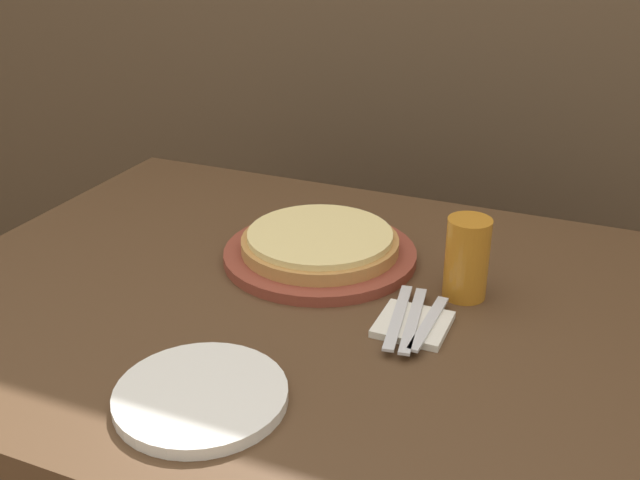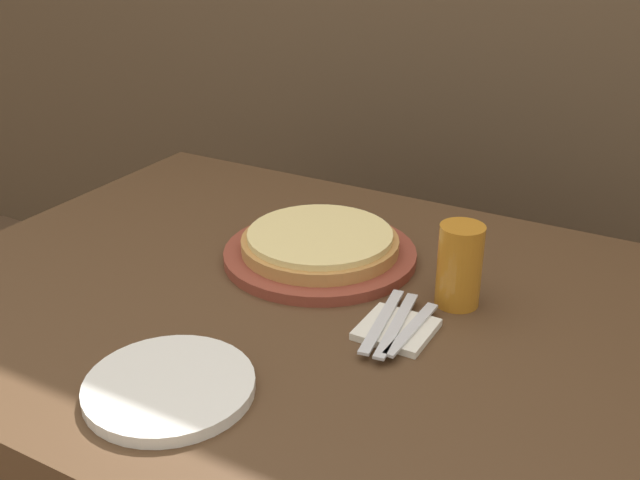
% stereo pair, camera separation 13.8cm
% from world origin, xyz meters
% --- Properties ---
extents(dining_table, '(1.31, 1.01, 0.72)m').
position_xyz_m(dining_table, '(0.00, 0.00, 0.36)').
color(dining_table, '#4C331E').
rests_on(dining_table, ground_plane).
extents(pizza_on_board, '(0.36, 0.36, 0.06)m').
position_xyz_m(pizza_on_board, '(-0.03, 0.14, 0.74)').
color(pizza_on_board, brown).
rests_on(pizza_on_board, dining_table).
extents(beer_glass, '(0.07, 0.07, 0.14)m').
position_xyz_m(beer_glass, '(0.25, 0.11, 0.79)').
color(beer_glass, '#B7701E').
rests_on(beer_glass, dining_table).
extents(dinner_plate, '(0.24, 0.24, 0.02)m').
position_xyz_m(dinner_plate, '(-0.01, -0.32, 0.73)').
color(dinner_plate, white).
rests_on(dinner_plate, dining_table).
extents(napkin_stack, '(0.11, 0.11, 0.01)m').
position_xyz_m(napkin_stack, '(0.20, -0.03, 0.72)').
color(napkin_stack, silver).
rests_on(napkin_stack, dining_table).
extents(fork, '(0.05, 0.20, 0.00)m').
position_xyz_m(fork, '(0.18, -0.03, 0.73)').
color(fork, silver).
rests_on(fork, napkin_stack).
extents(dinner_knife, '(0.05, 0.20, 0.00)m').
position_xyz_m(dinner_knife, '(0.20, -0.03, 0.73)').
color(dinner_knife, silver).
rests_on(dinner_knife, napkin_stack).
extents(spoon, '(0.02, 0.17, 0.00)m').
position_xyz_m(spoon, '(0.23, -0.03, 0.73)').
color(spoon, silver).
rests_on(spoon, napkin_stack).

